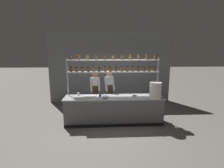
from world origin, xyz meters
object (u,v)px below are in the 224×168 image
(serving_cup_by_board, at_px, (78,94))
(prep_bowl_center_front, at_px, (134,95))
(chef_left, at_px, (95,90))
(spice_shelf_unit, at_px, (113,67))
(cutting_board, at_px, (90,97))
(serving_cup_front, at_px, (100,96))
(container_stack, at_px, (155,90))
(chef_center, at_px, (109,90))
(prep_bowl_near_left, at_px, (106,97))

(serving_cup_by_board, bearing_deg, prep_bowl_center_front, -5.74)
(prep_bowl_center_front, bearing_deg, chef_left, 151.88)
(spice_shelf_unit, height_order, serving_cup_by_board, spice_shelf_unit)
(cutting_board, height_order, serving_cup_front, serving_cup_front)
(chef_left, distance_m, serving_cup_by_board, 0.78)
(cutting_board, bearing_deg, serving_cup_front, -3.01)
(prep_bowl_center_front, xyz_separation_m, serving_cup_front, (-1.17, -0.08, 0.02))
(prep_bowl_center_front, bearing_deg, container_stack, -27.80)
(chef_left, distance_m, chef_center, 0.54)
(prep_bowl_center_front, relative_size, serving_cup_by_board, 2.14)
(cutting_board, height_order, prep_bowl_center_front, prep_bowl_center_front)
(serving_cup_by_board, bearing_deg, cutting_board, -31.98)
(chef_center, height_order, serving_cup_front, chef_center)
(spice_shelf_unit, distance_m, chef_center, 0.98)
(prep_bowl_near_left, height_order, prep_bowl_center_front, prep_bowl_near_left)
(prep_bowl_near_left, relative_size, serving_cup_by_board, 2.65)
(spice_shelf_unit, distance_m, serving_cup_by_board, 1.53)
(spice_shelf_unit, distance_m, serving_cup_front, 1.08)
(chef_left, bearing_deg, spice_shelf_unit, -45.07)
(prep_bowl_near_left, bearing_deg, serving_cup_by_board, 154.18)
(serving_cup_by_board, bearing_deg, serving_cup_front, -20.10)
(chef_center, height_order, cutting_board, chef_center)
(chef_left, height_order, serving_cup_by_board, chef_left)
(chef_center, xyz_separation_m, cutting_board, (-0.67, -0.73, -0.07))
(chef_left, bearing_deg, cutting_board, -108.48)
(chef_center, distance_m, serving_cup_by_board, 1.19)
(cutting_board, distance_m, serving_cup_by_board, 0.49)
(spice_shelf_unit, distance_m, cutting_board, 1.28)
(container_stack, height_order, cutting_board, container_stack)
(container_stack, xyz_separation_m, prep_bowl_center_front, (-0.62, 0.33, -0.24))
(prep_bowl_near_left, xyz_separation_m, prep_bowl_center_front, (0.99, 0.26, -0.01))
(spice_shelf_unit, xyz_separation_m, serving_cup_front, (-0.46, -0.33, -0.92))
(cutting_board, relative_size, prep_bowl_near_left, 1.70)
(chef_left, bearing_deg, chef_center, -16.23)
(cutting_board, height_order, prep_bowl_near_left, prep_bowl_near_left)
(prep_bowl_near_left, xyz_separation_m, serving_cup_by_board, (-0.94, 0.45, 0.01))
(cutting_board, relative_size, prep_bowl_center_front, 2.12)
(chef_left, height_order, prep_bowl_center_front, chef_left)
(spice_shelf_unit, bearing_deg, chef_left, 143.66)
(spice_shelf_unit, bearing_deg, chef_center, 107.43)
(chef_left, height_order, cutting_board, chef_left)
(container_stack, relative_size, prep_bowl_near_left, 2.25)
(prep_bowl_center_front, bearing_deg, serving_cup_by_board, 174.26)
(spice_shelf_unit, xyz_separation_m, container_stack, (1.33, -0.57, -0.70))
(chef_center, bearing_deg, cutting_board, -149.73)
(chef_center, xyz_separation_m, serving_cup_front, (-0.33, -0.75, -0.04))
(serving_cup_by_board, bearing_deg, chef_left, 44.28)
(chef_center, distance_m, prep_bowl_center_front, 1.08)
(chef_left, bearing_deg, container_stack, -36.75)
(prep_bowl_center_front, bearing_deg, spice_shelf_unit, 160.91)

